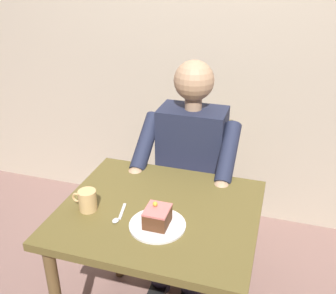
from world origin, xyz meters
name	(u,v)px	position (x,y,z in m)	size (l,w,h in m)	color
dining_table	(159,230)	(0.00, 0.00, 0.65)	(0.84, 0.73, 0.76)	brown
chair	(194,185)	(0.00, -0.68, 0.48)	(0.42, 0.42, 0.88)	brown
seated_person	(188,173)	(0.00, -0.51, 0.66)	(0.53, 0.58, 1.27)	#20253B
dessert_plate	(157,225)	(-0.03, 0.11, 0.76)	(0.23, 0.23, 0.01)	white
cake_slice	(157,216)	(-0.03, 0.11, 0.81)	(0.09, 0.11, 0.09)	#552F1A
coffee_cup	(87,200)	(0.29, 0.09, 0.81)	(0.11, 0.08, 0.09)	tan
dessert_spoon	(119,216)	(0.14, 0.10, 0.76)	(0.03, 0.14, 0.01)	silver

